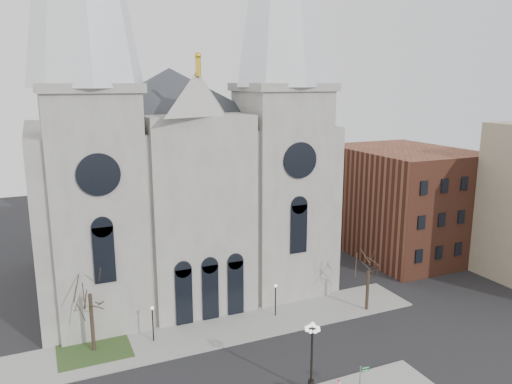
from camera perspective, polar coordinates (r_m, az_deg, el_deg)
name	(u,v)px	position (r m, az deg, el deg)	size (l,w,h in m)	color
sidewalk_far	(220,330)	(47.89, -4.19, -15.49)	(40.00, 6.00, 0.14)	gray
grass_patch	(94,350)	(46.72, -18.01, -16.84)	(6.00, 5.00, 0.18)	#2A431C
cathedral	(178,121)	(53.80, -8.87, 8.04)	(33.00, 26.66, 54.00)	gray
bg_building_brick	(403,201)	(69.12, 16.42, -1.01)	(14.00, 18.00, 14.00)	brown
tree_left	(90,290)	(44.36, -18.49, -10.62)	(3.20, 3.20, 7.50)	black
tree_right	(369,268)	(51.07, 12.74, -8.52)	(3.20, 3.20, 6.00)	black
ped_lamp_left	(153,318)	(45.86, -11.74, -13.89)	(0.32, 0.32, 3.26)	black
ped_lamp_right	(276,294)	(49.42, 2.25, -11.62)	(0.32, 0.32, 3.26)	black
globe_lamp	(312,348)	(38.16, 6.41, -17.29)	(1.26, 1.26, 5.50)	black
street_name_sign	(361,378)	(39.28, 11.92, -20.09)	(0.75, 0.15, 2.34)	slate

